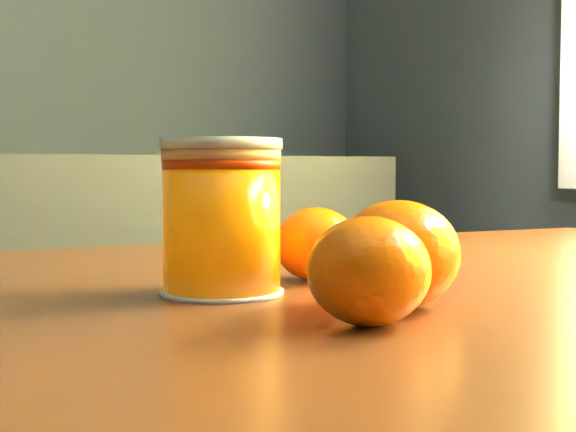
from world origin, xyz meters
name	(u,v)px	position (x,y,z in m)	size (l,w,h in m)	color
table	(406,415)	(1.04, 0.19, 0.69)	(1.10, 0.80, 0.79)	brown
juice_glass	(222,218)	(0.90, 0.18, 0.84)	(0.08, 0.08, 0.10)	orange
orange_front	(399,254)	(0.98, 0.09, 0.82)	(0.07, 0.07, 0.06)	#FF6305
orange_back	(316,244)	(0.98, 0.22, 0.82)	(0.06, 0.06, 0.06)	#FF6305
orange_extra	(369,271)	(0.94, 0.05, 0.82)	(0.07, 0.07, 0.06)	#FF6305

